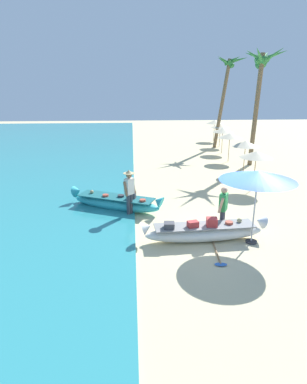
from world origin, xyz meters
The scene contains 15 objects.
ground_plane centered at (0.00, 0.00, 0.00)m, with size 80.00×80.00×0.00m, color beige.
boat_white_foreground centered at (-0.85, -0.08, 0.32)m, with size 4.23×0.95×0.83m.
boat_cyan_midground centered at (-3.85, 2.96, 0.32)m, with size 3.96×2.31×0.88m.
person_vendor_hatted centered at (-3.29, 2.24, 1.08)m, with size 0.53×0.54×1.86m.
person_tourist_customer centered at (-0.12, 0.42, 0.95)m, with size 0.45×0.58×1.68m.
patio_umbrella_large centered at (0.67, -0.32, 2.24)m, with size 2.34×2.34×2.41m.
parasol_row_0 centered at (2.79, 5.35, 1.75)m, with size 1.60×1.60×1.91m.
parasol_row_1 centered at (3.31, 8.39, 1.75)m, with size 1.60×1.60×1.91m.
parasol_row_2 centered at (3.34, 11.63, 1.75)m, with size 1.60×1.60×1.91m.
parasol_row_3 centered at (3.65, 14.50, 1.75)m, with size 1.60×1.60×1.91m.
parasol_row_4 centered at (4.20, 17.32, 1.75)m, with size 1.60×1.60×1.91m.
parasol_row_5 centered at (4.47, 20.38, 1.75)m, with size 1.60×1.60×1.91m.
palm_tree_tall_inland centered at (4.63, 10.52, 5.67)m, with size 2.67×2.79×7.08m.
palm_tree_leaning_seaward centered at (4.40, 16.97, 5.64)m, with size 2.70×2.53×7.22m.
paddle centered at (-0.65, -1.20, 0.03)m, with size 0.37×1.56×0.05m.
Camera 1 is at (-3.13, -9.64, 4.84)m, focal length 30.35 mm.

